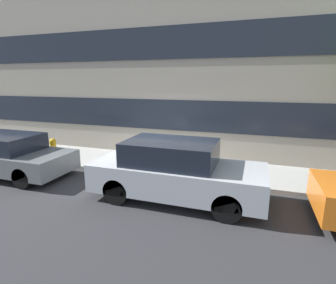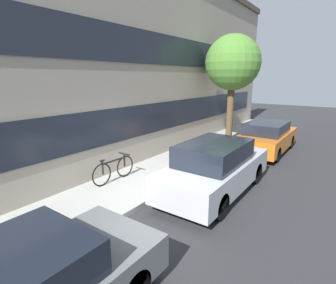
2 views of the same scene
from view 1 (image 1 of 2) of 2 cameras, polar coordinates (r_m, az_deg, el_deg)
ground_plane at (r=8.00m, az=-4.40°, el=-7.93°), size 56.00×56.00×0.00m
sidewalk_strip at (r=8.94m, az=-1.65°, el=-5.14°), size 28.00×2.20×0.13m
rowhouse_facade at (r=9.99m, az=1.43°, el=18.43°), size 28.00×1.02×7.56m
parked_car_grey at (r=9.47m, az=-31.23°, el=-2.45°), size 3.86×1.64×1.28m
parked_car_silver at (r=6.44m, az=1.66°, el=-6.33°), size 4.17×1.64×1.47m
fire_hydrant at (r=10.30m, az=-23.68°, el=-1.27°), size 0.57×0.32×0.73m
bicycle at (r=9.31m, az=-1.04°, el=-1.51°), size 1.58×0.44×0.77m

